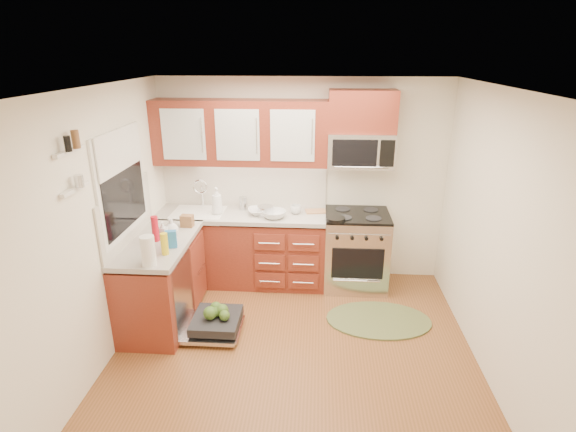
# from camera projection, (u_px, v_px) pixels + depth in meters

# --- Properties ---
(floor) EXTENTS (3.50, 3.50, 0.00)m
(floor) POSITION_uv_depth(u_px,v_px,m) (294.00, 354.00, 4.38)
(floor) COLOR brown
(floor) RESTS_ON ground
(ceiling) EXTENTS (3.50, 3.50, 0.00)m
(ceiling) POSITION_uv_depth(u_px,v_px,m) (295.00, 88.00, 3.51)
(ceiling) COLOR white
(ceiling) RESTS_ON ground
(wall_back) EXTENTS (3.50, 0.04, 2.50)m
(wall_back) POSITION_uv_depth(u_px,v_px,m) (302.00, 181.00, 5.58)
(wall_back) COLOR white
(wall_back) RESTS_ON ground
(wall_front) EXTENTS (3.50, 0.04, 2.50)m
(wall_front) POSITION_uv_depth(u_px,v_px,m) (275.00, 368.00, 2.31)
(wall_front) COLOR white
(wall_front) RESTS_ON ground
(wall_left) EXTENTS (0.04, 3.50, 2.50)m
(wall_left) POSITION_uv_depth(u_px,v_px,m) (101.00, 230.00, 4.06)
(wall_left) COLOR white
(wall_left) RESTS_ON ground
(wall_right) EXTENTS (0.04, 3.50, 2.50)m
(wall_right) POSITION_uv_depth(u_px,v_px,m) (499.00, 241.00, 3.83)
(wall_right) COLOR white
(wall_right) RESTS_ON ground
(base_cabinet_back) EXTENTS (2.05, 0.60, 0.85)m
(base_cabinet_back) POSITION_uv_depth(u_px,v_px,m) (243.00, 250.00, 5.63)
(base_cabinet_back) COLOR maroon
(base_cabinet_back) RESTS_ON ground
(base_cabinet_left) EXTENTS (0.60, 1.25, 0.85)m
(base_cabinet_left) POSITION_uv_depth(u_px,v_px,m) (162.00, 284.00, 4.82)
(base_cabinet_left) COLOR maroon
(base_cabinet_left) RESTS_ON ground
(countertop_back) EXTENTS (2.07, 0.64, 0.05)m
(countertop_back) POSITION_uv_depth(u_px,v_px,m) (241.00, 215.00, 5.46)
(countertop_back) COLOR #B2ACA3
(countertop_back) RESTS_ON base_cabinet_back
(countertop_left) EXTENTS (0.64, 1.27, 0.05)m
(countertop_left) POSITION_uv_depth(u_px,v_px,m) (158.00, 243.00, 4.65)
(countertop_left) COLOR #B2ACA3
(countertop_left) RESTS_ON base_cabinet_left
(backsplash_back) EXTENTS (2.05, 0.02, 0.57)m
(backsplash_back) POSITION_uv_depth(u_px,v_px,m) (244.00, 183.00, 5.63)
(backsplash_back) COLOR beige
(backsplash_back) RESTS_ON ground
(backsplash_left) EXTENTS (0.02, 1.25, 0.57)m
(backsplash_left) POSITION_uv_depth(u_px,v_px,m) (127.00, 215.00, 4.56)
(backsplash_left) COLOR beige
(backsplash_left) RESTS_ON ground
(upper_cabinets) EXTENTS (2.05, 0.35, 0.75)m
(upper_cabinets) POSITION_uv_depth(u_px,v_px,m) (240.00, 133.00, 5.25)
(upper_cabinets) COLOR maroon
(upper_cabinets) RESTS_ON ground
(cabinet_over_mw) EXTENTS (0.76, 0.35, 0.47)m
(cabinet_over_mw) POSITION_uv_depth(u_px,v_px,m) (362.00, 111.00, 5.07)
(cabinet_over_mw) COLOR maroon
(cabinet_over_mw) RESTS_ON ground
(range) EXTENTS (0.76, 0.64, 0.95)m
(range) POSITION_uv_depth(u_px,v_px,m) (356.00, 250.00, 5.51)
(range) COLOR silver
(range) RESTS_ON ground
(microwave) EXTENTS (0.76, 0.38, 0.40)m
(microwave) POSITION_uv_depth(u_px,v_px,m) (360.00, 150.00, 5.19)
(microwave) COLOR silver
(microwave) RESTS_ON ground
(sink) EXTENTS (0.62, 0.50, 0.26)m
(sink) POSITION_uv_depth(u_px,v_px,m) (199.00, 222.00, 5.51)
(sink) COLOR white
(sink) RESTS_ON ground
(dishwasher) EXTENTS (0.70, 0.60, 0.20)m
(dishwasher) POSITION_uv_depth(u_px,v_px,m) (213.00, 324.00, 4.68)
(dishwasher) COLOR silver
(dishwasher) RESTS_ON ground
(window) EXTENTS (0.03, 1.05, 1.05)m
(window) POSITION_uv_depth(u_px,v_px,m) (122.00, 183.00, 4.42)
(window) COLOR white
(window) RESTS_ON ground
(window_blind) EXTENTS (0.02, 0.96, 0.40)m
(window_blind) POSITION_uv_depth(u_px,v_px,m) (120.00, 150.00, 4.30)
(window_blind) COLOR white
(window_blind) RESTS_ON ground
(shelf_upper) EXTENTS (0.04, 0.40, 0.03)m
(shelf_upper) POSITION_uv_depth(u_px,v_px,m) (69.00, 151.00, 3.45)
(shelf_upper) COLOR white
(shelf_upper) RESTS_ON ground
(shelf_lower) EXTENTS (0.04, 0.40, 0.03)m
(shelf_lower) POSITION_uv_depth(u_px,v_px,m) (76.00, 189.00, 3.55)
(shelf_lower) COLOR white
(shelf_lower) RESTS_ON ground
(rug) EXTENTS (1.32, 1.07, 0.02)m
(rug) POSITION_uv_depth(u_px,v_px,m) (379.00, 320.00, 4.91)
(rug) COLOR #5F683B
(rug) RESTS_ON ground
(skillet) EXTENTS (0.27, 0.27, 0.04)m
(skillet) POSITION_uv_depth(u_px,v_px,m) (335.00, 219.00, 5.12)
(skillet) COLOR black
(skillet) RESTS_ON range
(stock_pot) EXTENTS (0.23, 0.23, 0.12)m
(stock_pot) POSITION_uv_depth(u_px,v_px,m) (265.00, 211.00, 5.35)
(stock_pot) COLOR silver
(stock_pot) RESTS_ON countertop_back
(cutting_board) EXTENTS (0.27, 0.20, 0.02)m
(cutting_board) POSITION_uv_depth(u_px,v_px,m) (316.00, 211.00, 5.48)
(cutting_board) COLOR tan
(cutting_board) RESTS_ON countertop_back
(canister) EXTENTS (0.11, 0.11, 0.16)m
(canister) POSITION_uv_depth(u_px,v_px,m) (243.00, 203.00, 5.54)
(canister) COLOR silver
(canister) RESTS_ON countertop_back
(paper_towel_roll) EXTENTS (0.16, 0.16, 0.29)m
(paper_towel_roll) POSITION_uv_depth(u_px,v_px,m) (148.00, 251.00, 4.08)
(paper_towel_roll) COLOR white
(paper_towel_roll) RESTS_ON countertop_left
(mustard_bottle) EXTENTS (0.09, 0.09, 0.22)m
(mustard_bottle) POSITION_uv_depth(u_px,v_px,m) (164.00, 244.00, 4.31)
(mustard_bottle) COLOR gold
(mustard_bottle) RESTS_ON countertop_left
(red_bottle) EXTENTS (0.08, 0.08, 0.27)m
(red_bottle) POSITION_uv_depth(u_px,v_px,m) (155.00, 229.00, 4.60)
(red_bottle) COLOR red
(red_bottle) RESTS_ON countertop_left
(wooden_box) EXTENTS (0.14, 0.10, 0.13)m
(wooden_box) POSITION_uv_depth(u_px,v_px,m) (187.00, 221.00, 5.00)
(wooden_box) COLOR brown
(wooden_box) RESTS_ON countertop_left
(blue_carton) EXTENTS (0.12, 0.09, 0.18)m
(blue_carton) POSITION_uv_depth(u_px,v_px,m) (171.00, 239.00, 4.47)
(blue_carton) COLOR #2670B5
(blue_carton) RESTS_ON countertop_left
(bowl_a) EXTENTS (0.34, 0.34, 0.07)m
(bowl_a) POSITION_uv_depth(u_px,v_px,m) (260.00, 211.00, 5.40)
(bowl_a) COLOR #999999
(bowl_a) RESTS_ON countertop_back
(bowl_b) EXTENTS (0.34, 0.34, 0.09)m
(bowl_b) POSITION_uv_depth(u_px,v_px,m) (274.00, 214.00, 5.27)
(bowl_b) COLOR #999999
(bowl_b) RESTS_ON countertop_back
(cup) EXTENTS (0.16, 0.16, 0.11)m
(cup) POSITION_uv_depth(u_px,v_px,m) (296.00, 209.00, 5.40)
(cup) COLOR #999999
(cup) RESTS_ON countertop_back
(soap_bottle_a) EXTENTS (0.17, 0.17, 0.33)m
(soap_bottle_a) POSITION_uv_depth(u_px,v_px,m) (217.00, 201.00, 5.35)
(soap_bottle_a) COLOR #999999
(soap_bottle_a) RESTS_ON countertop_back
(soap_bottle_b) EXTENTS (0.10, 0.10, 0.19)m
(soap_bottle_b) POSITION_uv_depth(u_px,v_px,m) (163.00, 230.00, 4.68)
(soap_bottle_b) COLOR #999999
(soap_bottle_b) RESTS_ON countertop_left
(soap_bottle_c) EXTENTS (0.19, 0.19, 0.19)m
(soap_bottle_c) POSITION_uv_depth(u_px,v_px,m) (171.00, 227.00, 4.76)
(soap_bottle_c) COLOR #999999
(soap_bottle_c) RESTS_ON countertop_left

